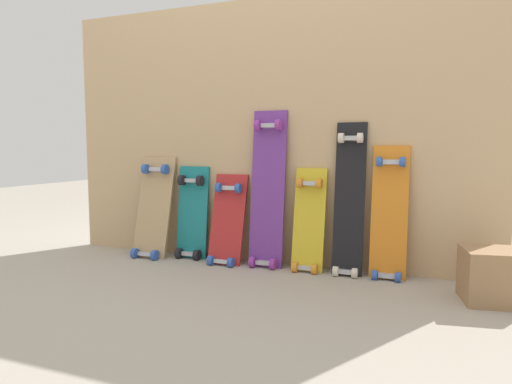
{
  "coord_description": "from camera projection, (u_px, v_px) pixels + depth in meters",
  "views": [
    {
      "loc": [
        0.94,
        -2.47,
        0.69
      ],
      "look_at": [
        0.0,
        -0.07,
        0.44
      ],
      "focal_mm": 31.83,
      "sensor_mm": 36.0,
      "label": 1
    }
  ],
  "objects": [
    {
      "name": "skateboard_red",
      "position": [
        227.0,
        225.0,
        2.71
      ],
      "size": [
        0.21,
        0.21,
        0.6
      ],
      "color": "#B22626",
      "rests_on": "ground"
    },
    {
      "name": "skateboard_yellow",
      "position": [
        309.0,
        226.0,
        2.55
      ],
      "size": [
        0.18,
        0.18,
        0.64
      ],
      "color": "gold",
      "rests_on": "ground"
    },
    {
      "name": "plywood_wall_panel",
      "position": [
        265.0,
        133.0,
        2.69
      ],
      "size": [
        2.63,
        0.04,
        1.55
      ],
      "primitive_type": "cube",
      "color": "tan",
      "rests_on": "ground"
    },
    {
      "name": "wooden_crate",
      "position": [
        491.0,
        276.0,
        2.02
      ],
      "size": [
        0.28,
        0.28,
        0.24
      ],
      "primitive_type": "cube",
      "rotation": [
        0.0,
        0.0,
        0.17
      ],
      "color": "#99724C",
      "rests_on": "ground"
    },
    {
      "name": "skateboard_teal",
      "position": [
        192.0,
        217.0,
        2.84
      ],
      "size": [
        0.21,
        0.14,
        0.64
      ],
      "color": "#197A7F",
      "rests_on": "ground"
    },
    {
      "name": "skateboard_purple",
      "position": [
        268.0,
        194.0,
        2.63
      ],
      "size": [
        0.2,
        0.18,
        0.97
      ],
      "color": "#6B338C",
      "rests_on": "ground"
    },
    {
      "name": "ground_plane",
      "position": [
        260.0,
        264.0,
        2.7
      ],
      "size": [
        12.0,
        12.0,
        0.0
      ],
      "primitive_type": "plane",
      "color": "#A89E8E"
    },
    {
      "name": "skateboard_black",
      "position": [
        349.0,
        205.0,
        2.46
      ],
      "size": [
        0.16,
        0.17,
        0.9
      ],
      "color": "black",
      "rests_on": "ground"
    },
    {
      "name": "skateboard_orange",
      "position": [
        389.0,
        219.0,
        2.39
      ],
      "size": [
        0.19,
        0.16,
        0.77
      ],
      "color": "orange",
      "rests_on": "ground"
    },
    {
      "name": "skateboard_natural",
      "position": [
        153.0,
        212.0,
        2.88
      ],
      "size": [
        0.24,
        0.24,
        0.7
      ],
      "color": "tan",
      "rests_on": "ground"
    }
  ]
}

